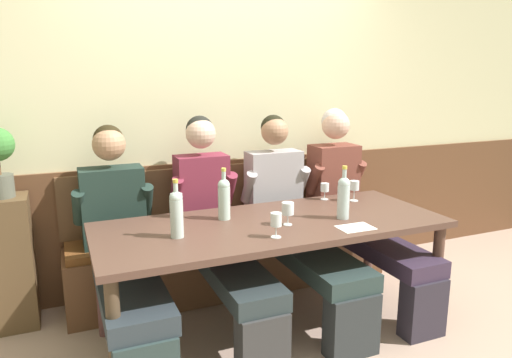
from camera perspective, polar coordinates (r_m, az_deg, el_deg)
The scene contains 19 objects.
ground_plane at distance 3.11m, azimuth 3.09°, elevation -19.10°, with size 6.80×6.80×0.02m, color tan.
room_wall_back at distance 3.66m, azimuth -4.20°, elevation 9.07°, with size 6.80×0.08×2.80m, color beige.
wood_wainscot_panel at distance 3.78m, azimuth -3.71°, elevation -4.98°, with size 6.80×0.03×0.97m, color brown.
wall_bench at distance 3.66m, azimuth -2.57°, elevation -8.92°, with size 2.44×0.42×0.94m.
dining_table at distance 2.94m, azimuth 1.97°, elevation -6.61°, with size 2.14×0.86×0.73m.
person_left_seat at distance 3.02m, azimuth -15.97°, elevation -7.02°, with size 0.51×1.27×1.30m.
person_center_right_seat at distance 3.15m, azimuth -4.75°, elevation -5.37°, with size 0.47×1.27×1.34m.
person_center_left_seat at distance 3.35m, azimuth 4.68°, elevation -4.68°, with size 0.52×1.27×1.32m.
person_right_seat at distance 3.64m, azimuth 11.77°, elevation -2.72°, with size 0.47×1.28×1.36m.
wine_bottle_amber_mid at distance 3.00m, azimuth 10.50°, elevation -2.05°, with size 0.08×0.08×0.34m.
wine_bottle_green_tall at distance 2.94m, azimuth -3.88°, elevation -2.22°, with size 0.08×0.08×0.33m.
wine_bottle_clear_water at distance 2.65m, azimuth -9.55°, elevation -3.98°, with size 0.07×0.07×0.33m.
wine_glass_by_bottle at distance 2.84m, azimuth 3.85°, elevation -3.63°, with size 0.07×0.07×0.14m.
wine_glass_near_bucket at distance 2.62m, azimuth 2.44°, elevation -5.07°, with size 0.06×0.06×0.14m.
wine_glass_mid_left at distance 3.45m, azimuth 8.28°, elevation -1.13°, with size 0.06×0.06×0.12m.
wine_glass_center_rear at distance 3.04m, azimuth -9.56°, elevation -2.65°, with size 0.08×0.08×0.15m.
wine_glass_center_front at distance 3.44m, azimuth 11.77°, elevation -0.91°, with size 0.07×0.07×0.15m.
tasting_sheet_left_guest at distance 2.87m, azimuth 11.92°, elevation -5.74°, with size 0.21×0.15×0.00m, color white.
corner_pedestal at distance 3.46m, azimuth -27.47°, elevation -8.95°, with size 0.28×0.28×0.87m, color brown.
Camera 1 is at (-1.17, -2.37, 1.62)m, focal length 33.21 mm.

